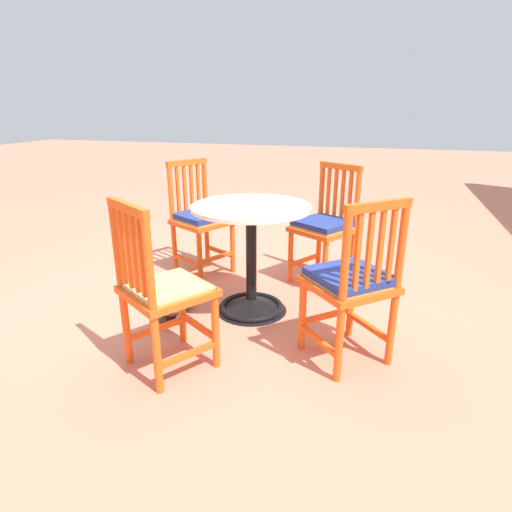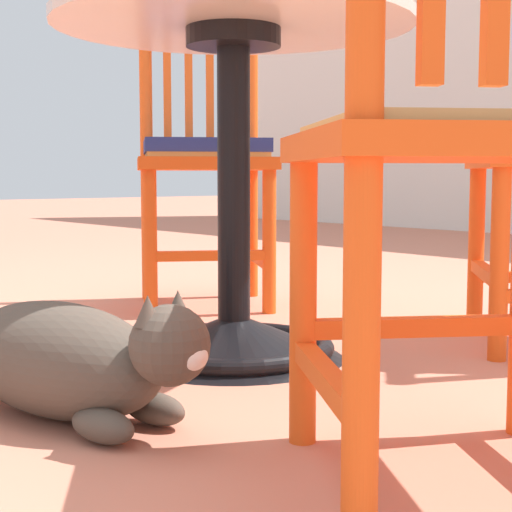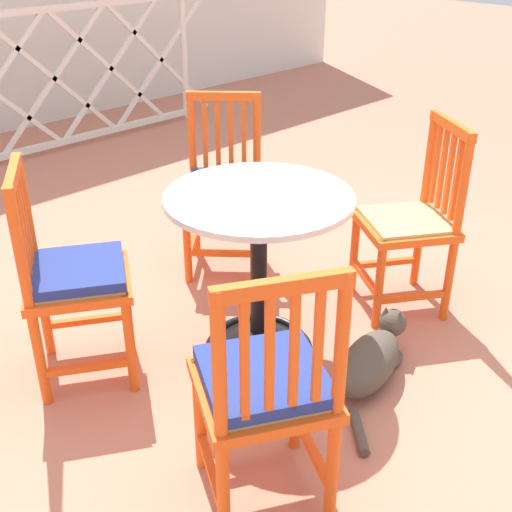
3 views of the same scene
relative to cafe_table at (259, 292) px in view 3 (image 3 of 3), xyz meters
The scene contains 8 objects.
ground_plane 0.30m from the cafe_table, 107.09° to the right, with size 24.00×24.00×0.00m, color #C6755B.
lattice_fence_panel 3.12m from the cafe_table, 79.98° to the left, with size 3.61×0.06×1.13m.
cafe_table is the anchor object (origin of this frame).
orange_chair_tucked_in 0.81m from the cafe_table, 17.06° to the right, with size 0.55×0.55×0.91m.
orange_chair_facing_out 0.80m from the cafe_table, 58.89° to the left, with size 0.57×0.57×0.91m.
orange_chair_by_planter 0.77m from the cafe_table, 148.63° to the left, with size 0.55×0.55×0.91m.
orange_chair_at_corner 0.85m from the cafe_table, 133.47° to the right, with size 0.54×0.54×0.91m.
tabby_cat 0.55m from the cafe_table, 69.07° to the right, with size 0.68×0.41×0.23m.
Camera 3 is at (-1.65, -1.59, 1.72)m, focal length 45.88 mm.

